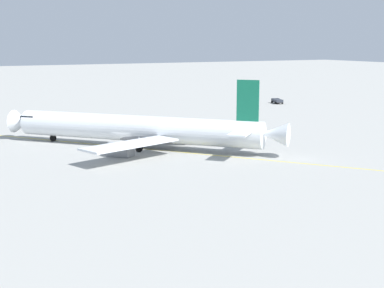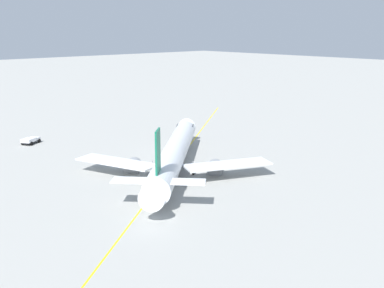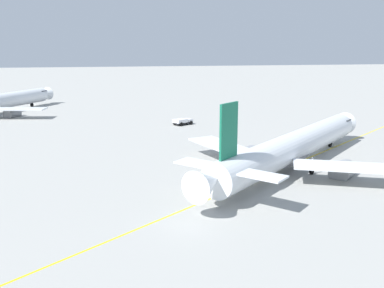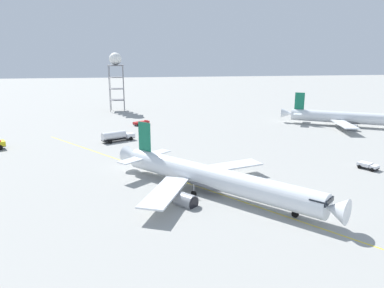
# 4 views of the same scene
# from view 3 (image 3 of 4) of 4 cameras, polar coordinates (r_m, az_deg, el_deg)

# --- Properties ---
(ground_plane) EXTENTS (600.00, 600.00, 0.00)m
(ground_plane) POSITION_cam_3_polar(r_m,az_deg,el_deg) (63.47, 12.24, -2.38)
(ground_plane) COLOR #9E9E99
(airliner_main) EXTENTS (33.69, 36.13, 11.26)m
(airliner_main) POSITION_cam_3_polar(r_m,az_deg,el_deg) (60.25, 13.14, -0.57)
(airliner_main) COLOR silver
(airliner_main) RESTS_ON ground_plane
(pushback_tug_truck) EXTENTS (3.92, 4.57, 1.30)m
(pushback_tug_truck) POSITION_cam_3_polar(r_m,az_deg,el_deg) (91.39, -1.28, 3.04)
(pushback_tug_truck) COLOR #232326
(pushback_tug_truck) RESTS_ON ground_plane
(taxiway_centreline) EXTENTS (79.75, 104.29, 0.01)m
(taxiway_centreline) POSITION_cam_3_polar(r_m,az_deg,el_deg) (63.25, 13.49, -2.50)
(taxiway_centreline) COLOR yellow
(taxiway_centreline) RESTS_ON ground_plane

